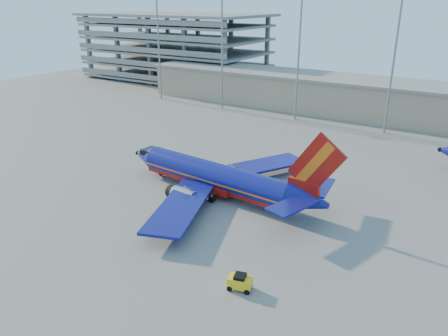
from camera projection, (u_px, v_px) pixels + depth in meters
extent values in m
plane|color=slate|center=(193.00, 194.00, 61.84)|extent=(220.00, 220.00, 0.00)
cube|color=gray|center=(377.00, 100.00, 100.76)|extent=(120.00, 15.00, 8.00)
cube|color=slate|center=(379.00, 82.00, 99.24)|extent=(122.00, 16.00, 0.60)
cube|color=slate|center=(177.00, 76.00, 150.77)|extent=(60.00, 30.00, 0.70)
cube|color=slate|center=(176.00, 64.00, 149.25)|extent=(60.00, 30.00, 0.70)
cube|color=slate|center=(176.00, 51.00, 147.73)|extent=(60.00, 30.00, 0.70)
cube|color=slate|center=(175.00, 38.00, 146.20)|extent=(60.00, 30.00, 0.70)
cube|color=slate|center=(175.00, 25.00, 144.68)|extent=(60.00, 30.00, 0.70)
cube|color=slate|center=(174.00, 15.00, 143.52)|extent=(62.00, 32.00, 0.80)
cube|color=slate|center=(198.00, 44.00, 157.51)|extent=(1.20, 1.20, 21.00)
cylinder|color=gray|center=(159.00, 47.00, 115.54)|extent=(0.44, 0.44, 28.00)
cylinder|color=gray|center=(222.00, 51.00, 105.43)|extent=(0.44, 0.44, 28.00)
cylinder|color=gray|center=(299.00, 57.00, 95.32)|extent=(0.44, 0.44, 28.00)
cylinder|color=gray|center=(393.00, 64.00, 85.21)|extent=(0.44, 0.44, 28.00)
cylinder|color=navy|center=(215.00, 176.00, 61.31)|extent=(24.11, 5.53, 3.68)
cube|color=#9A120C|center=(215.00, 182.00, 61.65)|extent=(24.06, 4.83, 1.29)
cube|color=orange|center=(215.00, 177.00, 61.40)|extent=(24.12, 5.57, 0.22)
cone|color=navy|center=(146.00, 155.00, 69.24)|extent=(4.46, 4.00, 3.68)
cube|color=black|center=(151.00, 151.00, 68.16)|extent=(2.58, 2.77, 0.80)
cone|color=navy|center=(309.00, 200.00, 52.97)|extent=(5.45, 4.08, 3.68)
cube|color=#9A120C|center=(304.00, 189.00, 52.93)|extent=(4.21, 0.87, 2.19)
cube|color=#9A120C|center=(316.00, 164.00, 50.88)|extent=(7.31, 0.89, 7.95)
cube|color=orange|center=(315.00, 164.00, 51.00)|extent=(4.88, 0.79, 6.23)
cube|color=navy|center=(318.00, 187.00, 55.51)|extent=(3.80, 6.71, 0.22)
cube|color=navy|center=(292.00, 205.00, 50.49)|extent=(4.67, 6.96, 0.22)
cube|color=navy|center=(258.00, 166.00, 67.29)|extent=(11.73, 15.94, 0.35)
cube|color=navy|center=(181.00, 206.00, 54.29)|extent=(9.86, 16.21, 0.35)
cube|color=#9A120C|center=(218.00, 185.00, 61.51)|extent=(6.26, 4.34, 1.00)
cylinder|color=gray|center=(230.00, 173.00, 66.38)|extent=(3.74, 2.36, 2.09)
cylinder|color=gray|center=(184.00, 196.00, 58.70)|extent=(3.74, 2.36, 2.09)
cylinder|color=gray|center=(160.00, 172.00, 68.27)|extent=(0.26, 0.26, 1.10)
cylinder|color=black|center=(160.00, 174.00, 68.35)|extent=(0.65, 0.30, 0.64)
cylinder|color=black|center=(234.00, 187.00, 63.21)|extent=(0.88, 0.61, 0.84)
cylinder|color=black|center=(212.00, 199.00, 59.37)|extent=(0.88, 0.61, 0.84)
cube|color=yellow|center=(240.00, 282.00, 41.39)|extent=(2.48, 1.82, 1.06)
cube|color=black|center=(240.00, 277.00, 41.16)|extent=(1.33, 1.41, 0.37)
cylinder|color=black|center=(233.00, 282.00, 42.33)|extent=(0.58, 0.33, 0.55)
cylinder|color=black|center=(230.00, 289.00, 41.30)|extent=(0.58, 0.33, 0.55)
cylinder|color=black|center=(250.00, 285.00, 41.86)|extent=(0.58, 0.33, 0.55)
cylinder|color=black|center=(247.00, 292.00, 40.82)|extent=(0.58, 0.33, 0.55)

